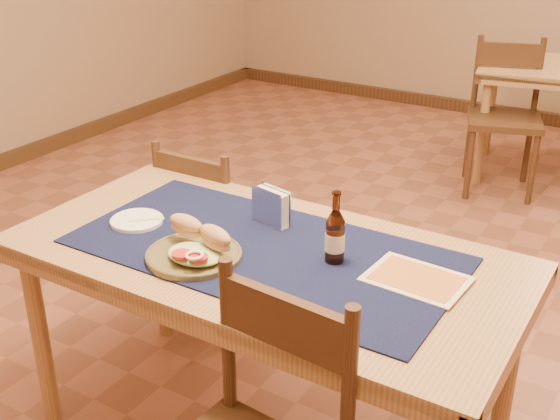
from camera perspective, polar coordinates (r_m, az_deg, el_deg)
The scene contains 12 objects.
room at distance 2.66m, azimuth 8.26°, elevation 16.37°, with size 6.04×7.04×2.84m.
main_table at distance 2.22m, azimuth -1.36°, elevation -5.21°, with size 1.60×0.80×0.75m.
placemat at distance 2.18m, azimuth -1.38°, elevation -3.26°, with size 1.20×0.60×0.01m, color #11183E.
baseboard at distance 3.14m, azimuth 6.77°, elevation -8.74°, with size 6.00×7.00×0.10m.
chair_main_far at distance 3.01m, azimuth -5.37°, elevation -1.63°, with size 0.40×0.40×0.86m.
chair_back_near at distance 4.63m, azimuth 17.77°, elevation 7.41°, with size 0.55×0.55×0.95m.
sandwich_plate at distance 2.12m, azimuth -6.86°, elevation -3.19°, with size 0.29×0.29×0.11m.
side_plate at distance 2.39m, azimuth -11.57°, elevation -0.81°, with size 0.18×0.18×0.01m.
fork at distance 2.37m, azimuth -10.58°, elevation -0.76°, with size 0.09×0.09×0.00m.
beer_bottle at distance 2.08m, azimuth 4.50°, elevation -2.13°, with size 0.06×0.06×0.22m.
napkin_holder at distance 2.31m, azimuth -0.72°, elevation 0.23°, with size 0.15×0.08×0.13m.
menu_card at distance 2.05m, azimuth 11.05°, elevation -5.49°, with size 0.29×0.22×0.01m.
Camera 1 is at (1.05, -2.41, 1.77)m, focal length 45.00 mm.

